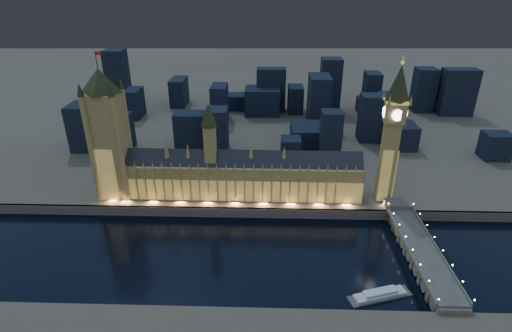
{
  "coord_description": "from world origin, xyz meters",
  "views": [
    {
      "loc": [
        13.61,
        -225.21,
        171.57
      ],
      "look_at": [
        5.0,
        55.0,
        38.0
      ],
      "focal_mm": 28.0,
      "sensor_mm": 36.0,
      "label": 1
    }
  ],
  "objects_px": {
    "palace_of_westminster": "(235,175)",
    "westminster_bridge": "(418,248)",
    "river_boat": "(380,294)",
    "elizabeth_tower": "(393,124)",
    "victoria_tower": "(108,128)"
  },
  "relations": [
    {
      "from": "elizabeth_tower",
      "to": "river_boat",
      "type": "xyz_separation_m",
      "value": [
        -26.59,
        -104.92,
        -69.92
      ]
    },
    {
      "from": "elizabeth_tower",
      "to": "westminster_bridge",
      "type": "relative_size",
      "value": 1.01
    },
    {
      "from": "westminster_bridge",
      "to": "river_boat",
      "type": "xyz_separation_m",
      "value": [
        -34.78,
        -39.56,
        -4.42
      ]
    },
    {
      "from": "elizabeth_tower",
      "to": "victoria_tower",
      "type": "bearing_deg",
      "value": -180.0
    },
    {
      "from": "elizabeth_tower",
      "to": "river_boat",
      "type": "distance_m",
      "value": 128.86
    },
    {
      "from": "palace_of_westminster",
      "to": "westminster_bridge",
      "type": "relative_size",
      "value": 1.79
    },
    {
      "from": "elizabeth_tower",
      "to": "westminster_bridge",
      "type": "bearing_deg",
      "value": -82.85
    },
    {
      "from": "palace_of_westminster",
      "to": "elizabeth_tower",
      "type": "bearing_deg",
      "value": 0.09
    },
    {
      "from": "westminster_bridge",
      "to": "victoria_tower",
      "type": "bearing_deg",
      "value": 163.88
    },
    {
      "from": "palace_of_westminster",
      "to": "westminster_bridge",
      "type": "height_order",
      "value": "palace_of_westminster"
    },
    {
      "from": "westminster_bridge",
      "to": "river_boat",
      "type": "distance_m",
      "value": 52.86
    },
    {
      "from": "elizabeth_tower",
      "to": "westminster_bridge",
      "type": "distance_m",
      "value": 92.9
    },
    {
      "from": "palace_of_westminster",
      "to": "westminster_bridge",
      "type": "xyz_separation_m",
      "value": [
        128.21,
        -65.18,
        -20.39
      ]
    },
    {
      "from": "palace_of_westminster",
      "to": "elizabeth_tower",
      "type": "relative_size",
      "value": 1.78
    },
    {
      "from": "victoria_tower",
      "to": "westminster_bridge",
      "type": "height_order",
      "value": "victoria_tower"
    }
  ]
}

